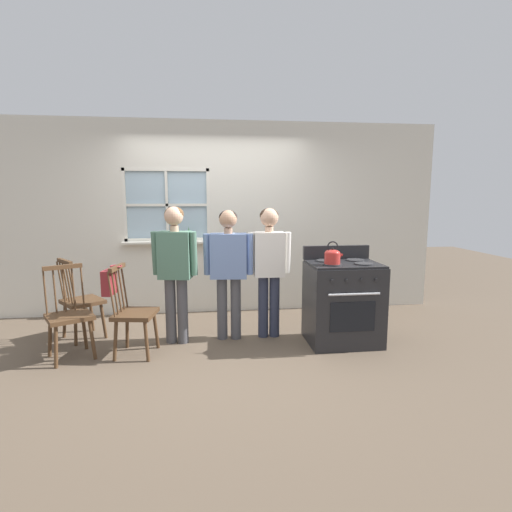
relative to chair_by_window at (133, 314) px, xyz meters
name	(u,v)px	position (x,y,z in m)	size (l,w,h in m)	color
ground_plane	(220,346)	(0.90, 0.13, -0.44)	(16.00, 16.00, 0.00)	brown
wall_back	(218,219)	(0.94, 1.53, 0.90)	(6.40, 0.16, 2.70)	silver
chair_by_window	(133,314)	(0.00, 0.00, 0.00)	(0.46, 0.48, 0.96)	#4C331E
chair_near_wall	(81,302)	(-0.70, 0.57, 0.00)	(0.57, 0.58, 0.96)	#4C331E
chair_center_cluster	(69,316)	(-0.64, 0.00, 0.00)	(0.56, 0.56, 0.96)	#4C331E
person_elderly_left	(175,261)	(0.42, 0.30, 0.50)	(0.52, 0.27, 1.55)	#4C4C51
person_teen_center	(228,262)	(1.02, 0.36, 0.47)	(0.57, 0.24, 1.51)	#4C4C51
person_adult_right	(269,260)	(1.49, 0.38, 0.49)	(0.50, 0.23, 1.53)	#2D3347
stove	(343,302)	(2.30, 0.09, 0.03)	(0.80, 0.68, 1.08)	#232326
kettle	(332,256)	(2.12, -0.04, 0.58)	(0.21, 0.17, 0.25)	red
potted_plant	(188,237)	(0.51, 1.44, 0.65)	(0.17, 0.17, 0.21)	#42474C
handbag	(110,282)	(-0.23, 0.04, 0.34)	(0.21, 0.23, 0.31)	maroon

